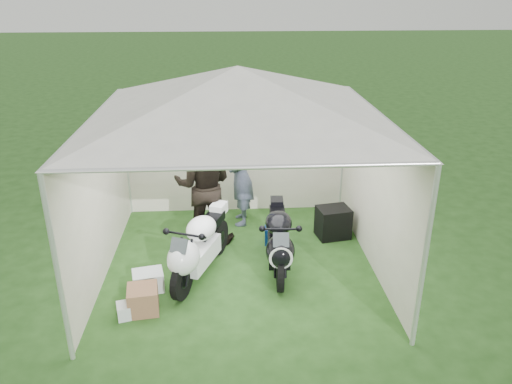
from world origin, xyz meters
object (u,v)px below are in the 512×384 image
(person_blue_jacket, at_px, (241,176))
(crate_0, at_px, (148,281))
(paddock_stand, at_px, (276,235))
(equipment_box, at_px, (333,222))
(canopy_tent, at_px, (238,97))
(motorcycle_white, at_px, (198,246))
(person_dark_jacket, at_px, (204,185))
(crate_1, at_px, (143,300))
(motorcycle_black, at_px, (279,240))
(crate_2, at_px, (128,310))

(person_blue_jacket, height_order, crate_0, person_blue_jacket)
(paddock_stand, bearing_deg, equipment_box, 10.25)
(person_blue_jacket, bearing_deg, canopy_tent, -3.91)
(motorcycle_white, bearing_deg, person_blue_jacket, 90.26)
(motorcycle_white, xyz_separation_m, person_blue_jacket, (0.69, 1.79, 0.38))
(person_dark_jacket, xyz_separation_m, crate_1, (-0.75, -1.94, -0.82))
(motorcycle_black, bearing_deg, crate_2, -150.03)
(equipment_box, bearing_deg, person_blue_jacket, 156.83)
(motorcycle_black, relative_size, crate_2, 6.82)
(motorcycle_white, relative_size, crate_2, 6.66)
(paddock_stand, distance_m, crate_0, 2.30)
(person_blue_jacket, distance_m, crate_0, 2.61)
(equipment_box, bearing_deg, motorcycle_black, -135.76)
(person_blue_jacket, relative_size, crate_0, 4.27)
(canopy_tent, bearing_deg, motorcycle_black, -23.32)
(motorcycle_white, distance_m, person_blue_jacket, 1.96)
(motorcycle_black, height_order, crate_0, motorcycle_black)
(motorcycle_black, bearing_deg, crate_0, -164.08)
(equipment_box, bearing_deg, person_dark_jacket, 179.57)
(crate_1, relative_size, crate_2, 1.46)
(motorcycle_black, distance_m, paddock_stand, 0.90)
(motorcycle_white, relative_size, crate_1, 4.58)
(canopy_tent, relative_size, crate_1, 14.54)
(crate_0, bearing_deg, canopy_tent, 26.83)
(equipment_box, bearing_deg, crate_0, -153.95)
(motorcycle_white, height_order, crate_0, motorcycle_white)
(person_blue_jacket, bearing_deg, person_dark_jacket, -45.58)
(crate_0, bearing_deg, motorcycle_white, 22.03)
(motorcycle_black, relative_size, equipment_box, 3.46)
(canopy_tent, xyz_separation_m, equipment_box, (1.60, 0.76, -2.31))
(paddock_stand, xyz_separation_m, person_blue_jacket, (-0.54, 0.83, 0.75))
(crate_2, bearing_deg, crate_1, 31.44)
(crate_1, bearing_deg, paddock_stand, 42.21)
(crate_0, bearing_deg, motorcycle_black, 12.56)
(canopy_tent, relative_size, person_dark_jacket, 2.84)
(crate_1, height_order, crate_2, crate_1)
(canopy_tent, height_order, motorcycle_white, canopy_tent)
(motorcycle_black, height_order, crate_1, motorcycle_black)
(crate_0, xyz_separation_m, crate_1, (0.00, -0.50, 0.03))
(motorcycle_white, height_order, crate_2, motorcycle_white)
(canopy_tent, height_order, person_dark_jacket, canopy_tent)
(motorcycle_black, xyz_separation_m, person_blue_jacket, (-0.49, 1.66, 0.39))
(paddock_stand, distance_m, person_blue_jacket, 1.25)
(canopy_tent, relative_size, crate_0, 13.48)
(equipment_box, xyz_separation_m, crate_1, (-2.91, -1.92, -0.09))
(motorcycle_black, distance_m, crate_2, 2.34)
(person_dark_jacket, xyz_separation_m, equipment_box, (2.16, -0.02, -0.73))
(equipment_box, height_order, crate_0, equipment_box)
(canopy_tent, bearing_deg, person_blue_jacket, 86.91)
(person_blue_jacket, xyz_separation_m, crate_1, (-1.39, -2.58, -0.72))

